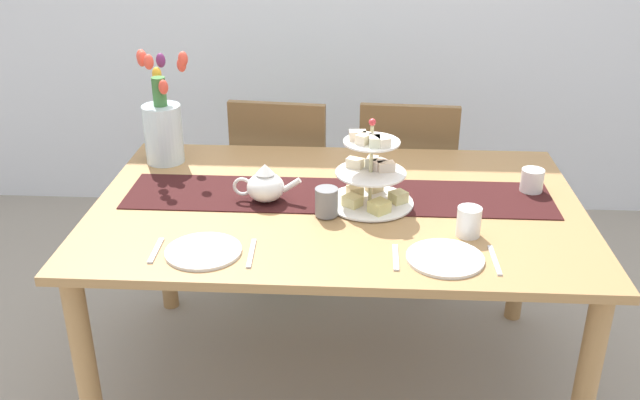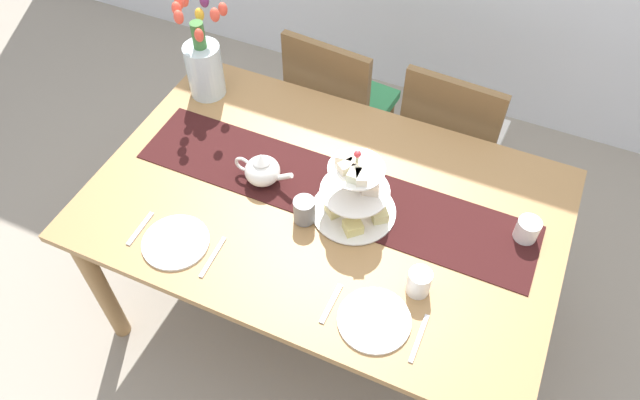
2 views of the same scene
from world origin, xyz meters
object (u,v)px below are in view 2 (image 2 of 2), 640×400
(dining_table, at_px, (325,218))
(chair_left, at_px, (337,104))
(dinner_plate_left, at_px, (176,242))
(knife_right, at_px, (419,338))
(fork_left, at_px, (140,228))
(mug_white_text, at_px, (419,282))
(knife_left, at_px, (213,257))
(dinner_plate_right, at_px, (374,320))
(fork_right, at_px, (331,304))
(mug_grey, at_px, (304,210))
(cream_jug, at_px, (527,230))
(teapot, at_px, (262,170))
(tiered_cake_stand, at_px, (355,194))
(chair_right, at_px, (451,137))
(tulip_vase, at_px, (204,62))

(dining_table, height_order, chair_left, chair_left)
(dinner_plate_left, distance_m, knife_right, 0.87)
(chair_left, distance_m, fork_left, 1.20)
(mug_white_text, bearing_deg, knife_left, -166.41)
(dining_table, height_order, knife_left, knife_left)
(dinner_plate_right, bearing_deg, fork_right, 180.00)
(mug_grey, bearing_deg, cream_jug, 18.28)
(teapot, height_order, cream_jug, teapot)
(cream_jug, distance_m, mug_grey, 0.76)
(mug_white_text, bearing_deg, fork_left, -170.46)
(tiered_cake_stand, height_order, dinner_plate_left, tiered_cake_stand)
(dining_table, height_order, fork_left, fork_left)
(dining_table, relative_size, fork_right, 11.18)
(chair_right, xyz_separation_m, dinner_plate_right, (0.04, -1.14, 0.26))
(tiered_cake_stand, relative_size, mug_grey, 3.20)
(chair_right, distance_m, teapot, 0.99)
(knife_right, distance_m, mug_grey, 0.58)
(tulip_vase, xyz_separation_m, dinner_plate_right, (1.02, -0.72, -0.15))
(chair_right, relative_size, cream_jug, 10.71)
(teapot, bearing_deg, tulip_vase, 141.59)
(tiered_cake_stand, xyz_separation_m, knife_left, (-0.36, -0.37, -0.10))
(fork_right, bearing_deg, chair_right, 84.90)
(dinner_plate_left, relative_size, dinner_plate_right, 1.00)
(tulip_vase, bearing_deg, cream_jug, -8.79)
(chair_right, height_order, mug_grey, chair_right)
(teapot, xyz_separation_m, mug_grey, (0.22, -0.10, -0.01))
(chair_left, distance_m, cream_jug, 1.19)
(teapot, bearing_deg, tiered_cake_stand, -0.09)
(chair_left, height_order, tulip_vase, tulip_vase)
(dinner_plate_left, distance_m, fork_left, 0.15)
(teapot, relative_size, tulip_vase, 0.53)
(cream_jug, xyz_separation_m, mug_white_text, (-0.27, -0.35, 0.01))
(fork_left, distance_m, mug_grey, 0.57)
(dining_table, bearing_deg, knife_left, -123.42)
(cream_jug, relative_size, fork_right, 0.57)
(teapot, relative_size, mug_white_text, 2.51)
(cream_jug, bearing_deg, knife_right, -112.51)
(dining_table, distance_m, fork_right, 0.43)
(knife_right, bearing_deg, knife_left, 180.00)
(cream_jug, height_order, mug_grey, mug_grey)
(fork_left, height_order, knife_left, same)
(tiered_cake_stand, bearing_deg, fork_left, -150.17)
(mug_white_text, bearing_deg, tiered_cake_stand, 145.25)
(mug_white_text, bearing_deg, teapot, 162.37)
(dining_table, bearing_deg, tulip_vase, 153.16)
(cream_jug, xyz_separation_m, fork_left, (-1.22, -0.51, -0.04))
(tulip_vase, bearing_deg, dining_table, -26.84)
(knife_left, height_order, mug_grey, mug_grey)
(dining_table, xyz_separation_m, tulip_vase, (-0.69, 0.35, 0.25))
(teapot, bearing_deg, mug_grey, -25.11)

